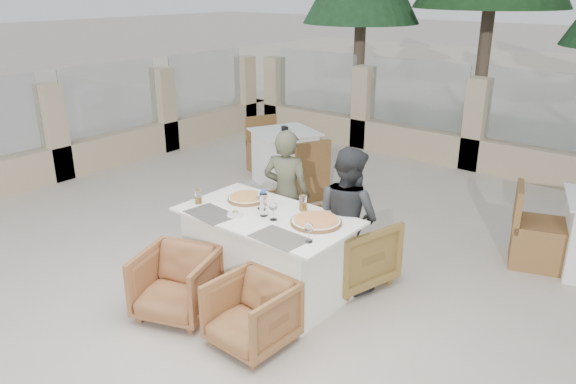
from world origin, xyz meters
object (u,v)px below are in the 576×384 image
Objects in this scene: wine_glass_corner at (309,231)px; beer_glass_left at (198,197)px; dining_table at (267,254)px; armchair_near_right at (251,314)px; wine_glass_centre at (261,199)px; armchair_near_left at (177,283)px; pizza_right at (316,221)px; armchair_far_left at (278,225)px; beer_glass_right at (303,203)px; armchair_far_right at (350,249)px; water_bottle at (264,203)px; diner_right at (348,218)px; olive_dish at (235,213)px; wine_glass_near at (273,210)px; diner_left at (286,195)px; bg_table_a at (285,158)px; pizza_left at (247,198)px.

wine_glass_corner is 1.31m from beer_glass_left.
armchair_near_right is (0.44, -0.70, -0.11)m from dining_table.
wine_glass_centre is at bearing 128.85° from armchair_near_right.
wine_glass_corner is at bearing 9.57° from armchair_near_left.
armchair_far_left is (-0.90, 0.57, -0.49)m from pizza_right.
armchair_near_right is at bearing -75.28° from beer_glass_right.
armchair_far_left is at bearing 12.12° from armchair_far_right.
water_bottle is (-0.01, -0.03, 0.51)m from dining_table.
diner_right is at bearing 44.61° from beer_glass_right.
wine_glass_centre reaches higher than olive_dish.
wine_glass_near is (0.13, -0.02, -0.03)m from water_bottle.
armchair_near_left is at bearing 74.59° from armchair_far_right.
wine_glass_centre is 0.14× the size of diner_left.
beer_glass_right is 0.23× the size of armchair_near_right.
wine_glass_centre is 0.11× the size of bg_table_a.
dining_table is at bearing -28.18° from wine_glass_centre.
diner_right is at bearing 155.86° from diner_left.
beer_glass_left is 1.05m from armchair_far_left.
dining_table is at bearing 45.08° from armchair_near_left.
diner_right is (0.36, 0.63, -0.19)m from wine_glass_near.
beer_glass_left is (-0.68, -0.20, 0.45)m from dining_table.
beer_glass_left is at bearing -164.62° from pizza_right.
water_bottle reaches higher than bg_table_a.
beer_glass_left is 1.51m from armchair_far_right.
pizza_left is at bearing -33.63° from bg_table_a.
beer_glass_right is at bearing 42.79° from armchair_near_left.
dining_table is 0.50m from wine_glass_near.
pizza_left is 3.27× the size of olive_dish.
wine_glass_centre is 0.82m from wine_glass_corner.
dining_table is 2.38× the size of armchair_far_left.
beer_glass_left is 0.86m from armchair_near_left.
beer_glass_right is at bearing 106.63° from armchair_near_right.
bg_table_a is at bearing 126.42° from dining_table.
pizza_left is at bearing 136.18° from armchair_near_right.
dining_table is 2.50× the size of armchair_near_left.
wine_glass_centre is at bearing 55.34° from armchair_near_left.
wine_glass_corner reaches higher than armchair_far_left.
dining_table is 0.86m from armchair_near_left.
pizza_right is 0.60m from wine_glass_centre.
wine_glass_near reaches higher than bg_table_a.
beer_glass_right reaches higher than dining_table.
diner_left is (-0.13, 0.88, -0.11)m from olive_dish.
dining_table is at bearing -122.32° from beer_glass_right.
water_bottle is 0.38× the size of armchair_near_left.
beer_glass_right is 0.21× the size of armchair_far_left.
wine_glass_near is 0.93m from armchair_near_right.
wine_glass_near is (0.26, -0.12, 0.00)m from wine_glass_centre.
water_bottle is 3.09m from bg_table_a.
dining_table is at bearing 99.15° from diner_left.
armchair_near_right is at bearing -91.02° from pizza_right.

